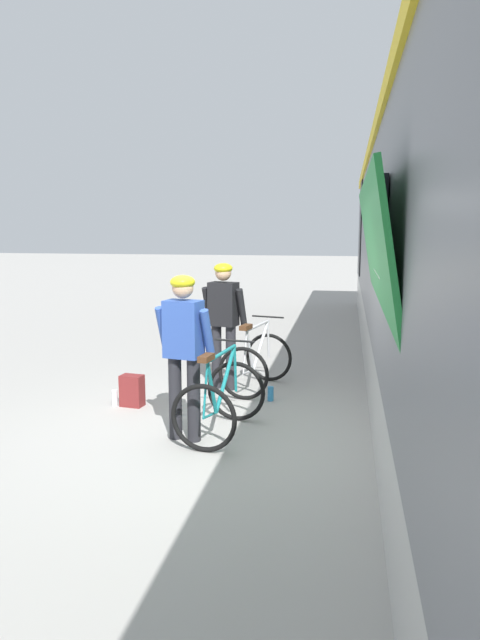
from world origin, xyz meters
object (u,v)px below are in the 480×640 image
(cyclist_far_in_blue, at_px, (184,343))
(water_bottle_by_the_backpack, at_px, (115,398))
(cyclist_near_in_dark, at_px, (224,314))
(bicycle_near_silver, at_px, (257,362))
(bicycle_far_teal, at_px, (221,400))
(backpack_on_platform, at_px, (132,391))
(water_bottle_near_the_bikes, at_px, (271,394))

(cyclist_far_in_blue, distance_m, water_bottle_by_the_backpack, 1.81)
(cyclist_near_in_dark, distance_m, cyclist_far_in_blue, 2.01)
(cyclist_far_in_blue, relative_size, water_bottle_by_the_backpack, 8.46)
(bicycle_near_silver, relative_size, bicycle_far_teal, 1.03)
(bicycle_near_silver, bearing_deg, bicycle_far_teal, -93.34)
(bicycle_far_teal, xyz_separation_m, backpack_on_platform, (-1.33, 0.82, -0.20))
(backpack_on_platform, bearing_deg, water_bottle_by_the_backpack, -162.13)
(cyclist_near_in_dark, bearing_deg, water_bottle_by_the_backpack, -138.70)
(water_bottle_near_the_bikes, height_order, water_bottle_by_the_backpack, water_bottle_by_the_backpack)
(cyclist_near_in_dark, xyz_separation_m, water_bottle_by_the_backpack, (-1.19, -1.05, -0.95))
(bicycle_far_teal, distance_m, backpack_on_platform, 1.58)
(cyclist_far_in_blue, height_order, bicycle_far_teal, cyclist_far_in_blue)
(cyclist_far_in_blue, xyz_separation_m, water_bottle_near_the_bikes, (0.72, 1.54, -0.96))
(cyclist_near_in_dark, relative_size, backpack_on_platform, 4.40)
(cyclist_far_in_blue, relative_size, water_bottle_near_the_bikes, 9.28)
(cyclist_far_in_blue, bearing_deg, water_bottle_by_the_backpack, 141.13)
(water_bottle_near_the_bikes, xyz_separation_m, water_bottle_by_the_backpack, (-1.92, -0.58, 0.01))
(backpack_on_platform, bearing_deg, cyclist_far_in_blue, -38.58)
(backpack_on_platform, relative_size, water_bottle_by_the_backpack, 1.92)
(water_bottle_near_the_bikes, bearing_deg, backpack_on_platform, -162.44)
(bicycle_far_teal, height_order, water_bottle_by_the_backpack, bicycle_far_teal)
(bicycle_far_teal, distance_m, water_bottle_near_the_bikes, 1.44)
(bicycle_near_silver, xyz_separation_m, water_bottle_near_the_bikes, (0.26, -0.48, -0.31))
(bicycle_far_teal, xyz_separation_m, water_bottle_near_the_bikes, (0.37, 1.36, -0.31))
(cyclist_near_in_dark, distance_m, water_bottle_near_the_bikes, 1.29)
(backpack_on_platform, distance_m, water_bottle_by_the_backpack, 0.24)
(cyclist_near_in_dark, bearing_deg, bicycle_far_teal, -78.98)
(cyclist_near_in_dark, bearing_deg, cyclist_far_in_blue, -89.86)
(bicycle_far_teal, xyz_separation_m, water_bottle_by_the_backpack, (-1.55, 0.78, -0.30))
(cyclist_near_in_dark, distance_m, bicycle_near_silver, 0.80)
(bicycle_far_teal, bearing_deg, bicycle_near_silver, 86.66)
(cyclist_near_in_dark, xyz_separation_m, backpack_on_platform, (-0.97, -1.01, -0.85))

